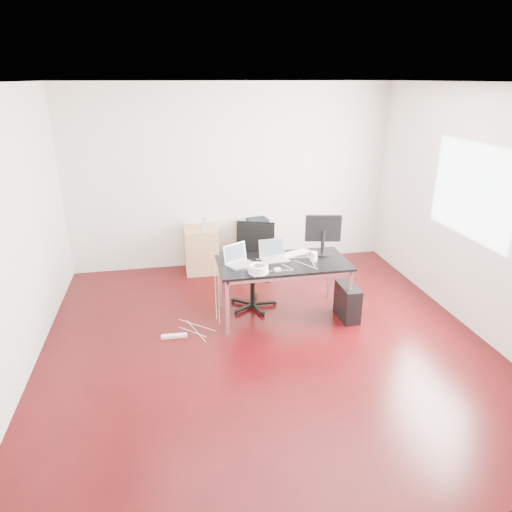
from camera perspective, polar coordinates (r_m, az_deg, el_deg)
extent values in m
plane|color=#330508|center=(5.35, 1.17, -10.64)|extent=(5.00, 5.00, 0.00)
plane|color=silver|center=(4.54, 1.45, 20.90)|extent=(5.00, 5.00, 0.00)
plane|color=silver|center=(7.15, -3.10, 9.75)|extent=(5.00, 0.00, 5.00)
plane|color=silver|center=(2.60, 13.58, -12.86)|extent=(5.00, 0.00, 5.00)
plane|color=silver|center=(4.89, -28.63, 1.61)|extent=(0.00, 5.00, 5.00)
plane|color=silver|center=(5.82, 26.19, 4.86)|extent=(0.00, 5.00, 5.00)
plane|color=white|center=(5.92, 25.26, 7.28)|extent=(0.00, 1.50, 1.50)
cube|color=black|center=(5.62, 3.42, -0.86)|extent=(1.60, 0.80, 0.03)
cube|color=silver|center=(5.33, -3.60, -6.50)|extent=(0.04, 0.04, 0.70)
cube|color=silver|center=(5.95, -4.53, -3.40)|extent=(0.04, 0.04, 0.70)
cube|color=silver|center=(5.69, 11.59, -5.00)|extent=(0.04, 0.04, 0.70)
cube|color=silver|center=(6.28, 9.19, -2.24)|extent=(0.04, 0.04, 0.70)
cylinder|color=black|center=(5.99, -0.44, -4.36)|extent=(0.06, 0.06, 0.47)
cube|color=black|center=(5.88, -0.44, -2.04)|extent=(0.61, 0.60, 0.06)
cube|color=black|center=(5.97, -0.13, 1.48)|extent=(0.47, 0.25, 0.55)
cube|color=#A87A54|center=(7.12, -6.85, 0.79)|extent=(0.50, 0.50, 0.70)
cube|color=#A87A54|center=(7.23, -0.27, 1.24)|extent=(0.50, 0.50, 0.70)
cube|color=black|center=(5.86, 11.36, -5.63)|extent=(0.20, 0.45, 0.44)
cylinder|color=black|center=(7.16, -4.90, -0.83)|extent=(0.30, 0.30, 0.28)
cube|color=white|center=(5.51, -10.19, -9.81)|extent=(0.30, 0.07, 0.04)
cube|color=silver|center=(5.50, -1.88, -1.06)|extent=(0.40, 0.36, 0.01)
cube|color=silver|center=(5.55, -2.64, 0.41)|extent=(0.31, 0.20, 0.22)
cube|color=#475166|center=(5.54, -2.63, 0.39)|extent=(0.27, 0.17, 0.18)
cube|color=silver|center=(5.64, 2.36, -0.49)|extent=(0.35, 0.26, 0.01)
cube|color=silver|center=(5.70, 2.02, 1.02)|extent=(0.33, 0.07, 0.22)
cube|color=#475166|center=(5.70, 2.03, 1.00)|extent=(0.29, 0.06, 0.18)
cylinder|color=black|center=(5.91, 8.27, 0.35)|extent=(0.26, 0.26, 0.02)
cylinder|color=black|center=(5.85, 8.35, 1.82)|extent=(0.05, 0.05, 0.30)
cube|color=black|center=(5.81, 8.39, 3.44)|extent=(0.45, 0.14, 0.34)
cube|color=#475166|center=(5.84, 8.30, 3.53)|extent=(0.39, 0.08, 0.29)
cube|color=white|center=(5.86, 4.85, 0.32)|extent=(0.46, 0.30, 0.02)
cylinder|color=white|center=(5.64, 7.22, -0.07)|extent=(0.10, 0.10, 0.12)
cylinder|color=brown|center=(5.70, 7.33, 0.04)|extent=(0.10, 0.10, 0.10)
torus|color=white|center=(5.26, 0.31, -2.02)|extent=(0.24, 0.24, 0.04)
torus|color=white|center=(5.25, 0.31, -1.65)|extent=(0.23, 0.23, 0.04)
torus|color=white|center=(5.23, 0.31, -1.29)|extent=(0.22, 0.22, 0.04)
cube|color=white|center=(5.34, 2.72, -1.73)|extent=(0.07, 0.07, 0.03)
cube|color=#9E9E9E|center=(6.96, -6.48, 4.13)|extent=(0.10, 0.09, 0.18)
cube|color=black|center=(7.15, 0.20, 4.35)|extent=(0.34, 0.29, 0.09)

